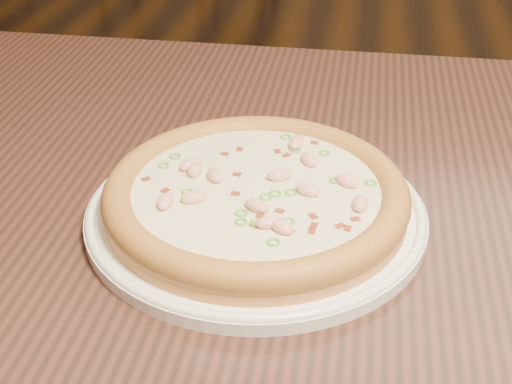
# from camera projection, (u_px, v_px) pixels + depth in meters

# --- Properties ---
(hero_table) EXTENTS (1.20, 0.80, 0.75)m
(hero_table) POSITION_uv_depth(u_px,v_px,m) (377.00, 281.00, 0.74)
(hero_table) COLOR black
(hero_table) RESTS_ON ground
(plate) EXTENTS (0.31, 0.31, 0.02)m
(plate) POSITION_uv_depth(u_px,v_px,m) (256.00, 211.00, 0.66)
(plate) COLOR white
(plate) RESTS_ON hero_table
(pizza) EXTENTS (0.28, 0.28, 0.03)m
(pizza) POSITION_uv_depth(u_px,v_px,m) (256.00, 195.00, 0.65)
(pizza) COLOR gold
(pizza) RESTS_ON plate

